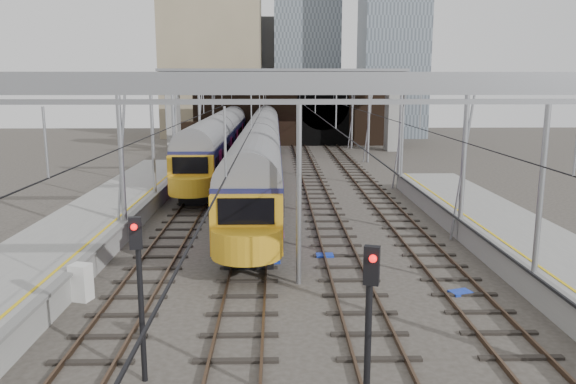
{
  "coord_description": "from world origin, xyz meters",
  "views": [
    {
      "loc": [
        -0.87,
        -18.61,
        7.59
      ],
      "look_at": [
        -0.27,
        8.26,
        2.4
      ],
      "focal_mm": 35.0,
      "sensor_mm": 36.0,
      "label": 1
    }
  ],
  "objects_px": {
    "signal_near_left": "(139,278)",
    "signal_near_centre": "(369,319)",
    "train_main": "(264,136)",
    "train_second": "(226,133)",
    "relay_cabinet": "(81,282)"
  },
  "relations": [
    {
      "from": "signal_near_left",
      "to": "relay_cabinet",
      "type": "height_order",
      "value": "signal_near_left"
    },
    {
      "from": "train_second",
      "to": "signal_near_centre",
      "type": "height_order",
      "value": "train_second"
    },
    {
      "from": "signal_near_centre",
      "to": "train_main",
      "type": "bearing_deg",
      "value": 112.19
    },
    {
      "from": "relay_cabinet",
      "to": "train_main",
      "type": "bearing_deg",
      "value": 97.28
    },
    {
      "from": "train_main",
      "to": "relay_cabinet",
      "type": "xyz_separation_m",
      "value": [
        -5.8,
        -35.75,
        -1.91
      ]
    },
    {
      "from": "signal_near_left",
      "to": "signal_near_centre",
      "type": "height_order",
      "value": "signal_near_left"
    },
    {
      "from": "train_main",
      "to": "train_second",
      "type": "distance_m",
      "value": 5.47
    },
    {
      "from": "train_second",
      "to": "signal_near_left",
      "type": "height_order",
      "value": "train_second"
    },
    {
      "from": "relay_cabinet",
      "to": "signal_near_centre",
      "type": "bearing_deg",
      "value": -26.59
    },
    {
      "from": "train_main",
      "to": "signal_near_centre",
      "type": "height_order",
      "value": "train_main"
    },
    {
      "from": "signal_near_left",
      "to": "signal_near_centre",
      "type": "bearing_deg",
      "value": -39.53
    },
    {
      "from": "signal_near_left",
      "to": "relay_cabinet",
      "type": "xyz_separation_m",
      "value": [
        -3.51,
        5.68,
        -2.16
      ]
    },
    {
      "from": "signal_near_left",
      "to": "signal_near_centre",
      "type": "relative_size",
      "value": 1.0
    },
    {
      "from": "signal_near_left",
      "to": "train_second",
      "type": "bearing_deg",
      "value": 78.57
    },
    {
      "from": "train_main",
      "to": "signal_near_centre",
      "type": "xyz_separation_m",
      "value": [
        3.05,
        -44.03,
        0.25
      ]
    }
  ]
}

